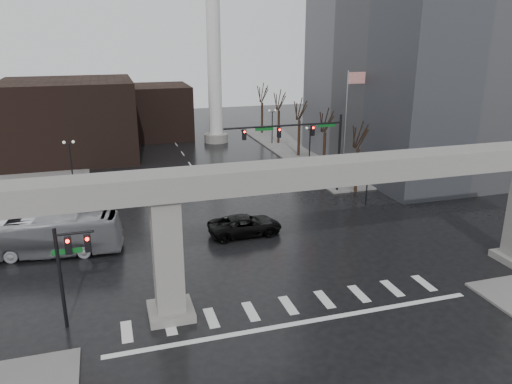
{
  "coord_description": "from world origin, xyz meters",
  "views": [
    {
      "loc": [
        -9.7,
        -26.02,
        16.0
      ],
      "look_at": [
        0.59,
        7.73,
        4.5
      ],
      "focal_mm": 35.0,
      "sensor_mm": 36.0,
      "label": 1
    }
  ],
  "objects_px": {
    "city_bus": "(44,235)",
    "far_car": "(209,177)",
    "pickup_truck": "(245,225)",
    "signal_mast_arm": "(305,138)"
  },
  "relations": [
    {
      "from": "pickup_truck",
      "to": "city_bus",
      "type": "bearing_deg",
      "value": 85.81
    },
    {
      "from": "city_bus",
      "to": "signal_mast_arm",
      "type": "bearing_deg",
      "value": -64.15
    },
    {
      "from": "pickup_truck",
      "to": "far_car",
      "type": "relative_size",
      "value": 1.36
    },
    {
      "from": "far_car",
      "to": "city_bus",
      "type": "bearing_deg",
      "value": -132.54
    },
    {
      "from": "signal_mast_arm",
      "to": "pickup_truck",
      "type": "xyz_separation_m",
      "value": [
        -8.52,
        -8.42,
        -5.0
      ]
    },
    {
      "from": "signal_mast_arm",
      "to": "pickup_truck",
      "type": "relative_size",
      "value": 2.02
    },
    {
      "from": "city_bus",
      "to": "far_car",
      "type": "distance_m",
      "value": 20.99
    },
    {
      "from": "signal_mast_arm",
      "to": "city_bus",
      "type": "height_order",
      "value": "signal_mast_arm"
    },
    {
      "from": "pickup_truck",
      "to": "city_bus",
      "type": "height_order",
      "value": "city_bus"
    },
    {
      "from": "signal_mast_arm",
      "to": "city_bus",
      "type": "xyz_separation_m",
      "value": [
        -23.76,
        -7.71,
        -4.28
      ]
    }
  ]
}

